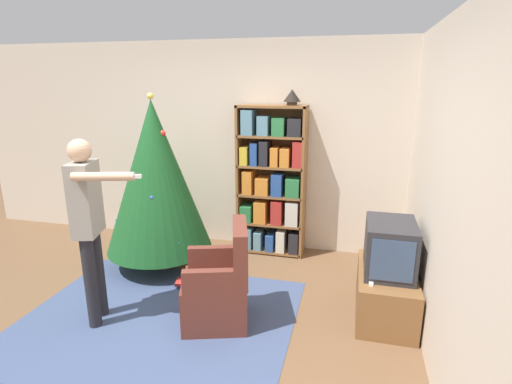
# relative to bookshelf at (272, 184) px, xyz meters

# --- Properties ---
(ground_plane) EXTENTS (14.00, 14.00, 0.00)m
(ground_plane) POSITION_rel_bookshelf_xyz_m (-0.35, -1.92, -0.89)
(ground_plane) COLOR brown
(wall_back) EXTENTS (8.00, 0.10, 2.60)m
(wall_back) POSITION_rel_bookshelf_xyz_m (-0.35, 0.25, 0.41)
(wall_back) COLOR beige
(wall_back) RESTS_ON ground_plane
(wall_right) EXTENTS (0.10, 8.00, 2.60)m
(wall_right) POSITION_rel_bookshelf_xyz_m (1.64, -1.92, 0.41)
(wall_right) COLOR beige
(wall_right) RESTS_ON ground_plane
(area_rug) EXTENTS (2.45, 2.02, 0.01)m
(area_rug) POSITION_rel_bookshelf_xyz_m (-0.69, -1.76, -0.88)
(area_rug) COLOR #3D4C70
(area_rug) RESTS_ON ground_plane
(bookshelf) EXTENTS (0.83, 0.34, 1.84)m
(bookshelf) POSITION_rel_bookshelf_xyz_m (0.00, 0.00, 0.00)
(bookshelf) COLOR brown
(bookshelf) RESTS_ON ground_plane
(tv_stand) EXTENTS (0.51, 0.90, 0.44)m
(tv_stand) POSITION_rel_bookshelf_xyz_m (1.32, -1.16, -0.67)
(tv_stand) COLOR brown
(tv_stand) RESTS_ON ground_plane
(television) EXTENTS (0.42, 0.59, 0.47)m
(television) POSITION_rel_bookshelf_xyz_m (1.32, -1.16, -0.21)
(television) COLOR #28282D
(television) RESTS_ON tv_stand
(game_remote) EXTENTS (0.04, 0.12, 0.02)m
(game_remote) POSITION_rel_bookshelf_xyz_m (1.17, -1.43, -0.43)
(game_remote) COLOR white
(game_remote) RESTS_ON tv_stand
(christmas_tree) EXTENTS (1.20, 1.20, 1.99)m
(christmas_tree) POSITION_rel_bookshelf_xyz_m (-1.19, -0.69, 0.18)
(christmas_tree) COLOR #4C3323
(christmas_tree) RESTS_ON ground_plane
(armchair) EXTENTS (0.71, 0.71, 0.92)m
(armchair) POSITION_rel_bookshelf_xyz_m (-0.13, -1.62, -0.57)
(armchair) COLOR brown
(armchair) RESTS_ON ground_plane
(standing_person) EXTENTS (0.70, 0.45, 1.66)m
(standing_person) POSITION_rel_bookshelf_xyz_m (-1.20, -1.88, 0.10)
(standing_person) COLOR #232328
(standing_person) RESTS_ON ground_plane
(table_lamp) EXTENTS (0.20, 0.20, 0.18)m
(table_lamp) POSITION_rel_bookshelf_xyz_m (0.22, 0.01, 1.05)
(table_lamp) COLOR #473828
(table_lamp) RESTS_ON bookshelf
(book_pile_near_tree) EXTENTS (0.23, 0.20, 0.06)m
(book_pile_near_tree) POSITION_rel_bookshelf_xyz_m (-0.70, -1.12, -0.85)
(book_pile_near_tree) COLOR #284C93
(book_pile_near_tree) RESTS_ON ground_plane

